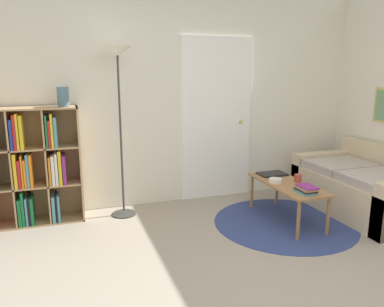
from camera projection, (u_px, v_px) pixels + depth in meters
name	position (u px, v px, depth m)	size (l,w,h in m)	color
ground_plane	(283.00, 306.00, 2.65)	(14.00, 14.00, 0.00)	gray
wall_back	(182.00, 99.00, 4.61)	(7.75, 0.11, 2.60)	silver
rug	(284.00, 223.00, 4.10)	(1.54, 1.54, 0.01)	navy
bookshelf	(25.00, 168.00, 3.97)	(1.04, 0.34, 1.26)	tan
floor_lamp	(118.00, 77.00, 4.00)	(0.30, 0.30, 1.88)	#333333
couch	(366.00, 188.00, 4.41)	(0.94, 1.53, 0.75)	#CCB793
coffee_table	(287.00, 187.00, 4.11)	(0.43, 1.04, 0.43)	#996B42
laptop	(272.00, 174.00, 4.43)	(0.32, 0.22, 0.02)	black
bowl	(275.00, 180.00, 4.12)	(0.14, 0.14, 0.04)	silver
book_stack_on_table	(306.00, 189.00, 3.76)	(0.16, 0.22, 0.07)	teal
cup	(298.00, 178.00, 4.13)	(0.08, 0.08, 0.09)	#A33D33
vase_on_shelf	(63.00, 97.00, 3.95)	(0.12, 0.12, 0.20)	slate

